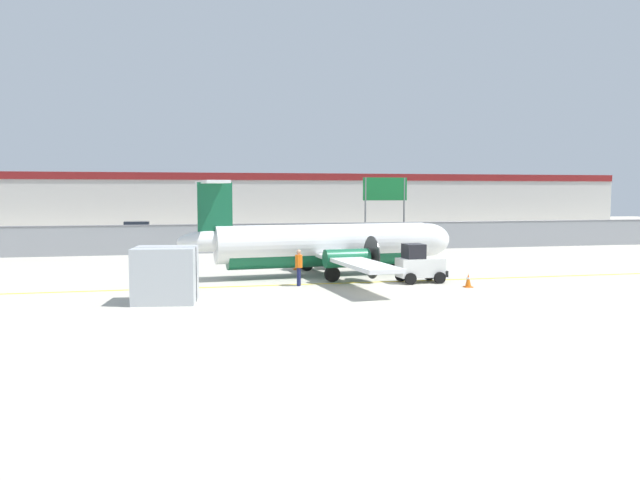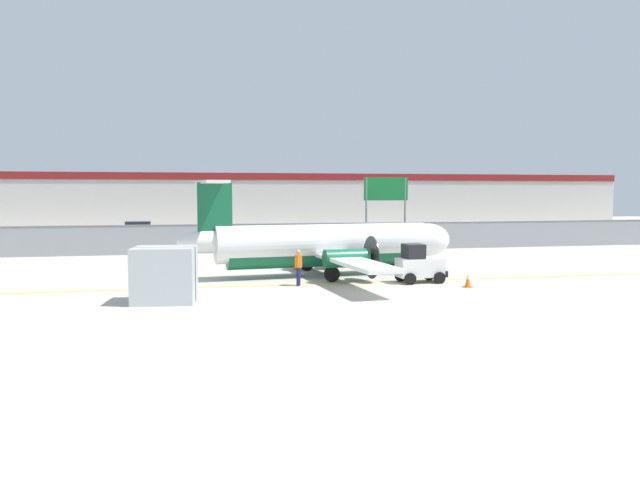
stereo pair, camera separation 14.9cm
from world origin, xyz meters
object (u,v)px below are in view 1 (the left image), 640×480
cargo_container (165,275)px  highway_sign (385,195)px  parked_car_1 (224,235)px  ground_crew_worker (299,265)px  baggage_tug (419,265)px  parked_car_2 (330,234)px  commuter_airplane (329,245)px  traffic_cone_near_right (468,280)px  traffic_cone_near_left (296,264)px  parked_car_0 (136,230)px  parked_car_3 (438,232)px

cargo_container → highway_sign: bearing=60.4°
parked_car_1 → highway_sign: bearing=158.2°
ground_crew_worker → cargo_container: cargo_container is taller
baggage_tug → cargo_container: 12.20m
parked_car_2 → highway_sign: bearing=-37.8°
cargo_container → highway_sign: 27.31m
commuter_airplane → ground_crew_worker: size_ratio=9.46×
commuter_airplane → baggage_tug: (3.71, -3.34, -0.75)m
commuter_airplane → ground_crew_worker: (-2.17, -3.13, -0.65)m
traffic_cone_near_right → highway_sign: 21.22m
ground_crew_worker → cargo_container: (-5.95, -3.18, 0.15)m
baggage_tug → traffic_cone_near_right: baggage_tug is taller
traffic_cone_near_right → traffic_cone_near_left: bearing=129.3°
cargo_container → parked_car_1: (3.83, 24.90, -0.21)m
parked_car_0 → traffic_cone_near_left: bearing=112.3°
ground_crew_worker → parked_car_0: (-9.55, 30.30, -0.06)m
commuter_airplane → parked_car_1: bearing=97.7°
parked_car_0 → parked_car_3: 27.19m
commuter_airplane → traffic_cone_near_right: bearing=-49.8°
cargo_container → parked_car_2: cargo_container is taller
ground_crew_worker → baggage_tug: bearing=-163.6°
parked_car_0 → cargo_container: bearing=95.1°
parked_car_2 → ground_crew_worker: bearing=-103.2°
traffic_cone_near_left → baggage_tug: bearing=-51.2°
commuter_airplane → traffic_cone_near_right: commuter_airplane is taller
parked_car_0 → parked_car_1: (7.43, -8.58, 0.00)m
traffic_cone_near_left → parked_car_0: parked_car_0 is taller
traffic_cone_near_right → highway_sign: bearing=82.4°
cargo_container → parked_car_3: size_ratio=0.61×
traffic_cone_near_left → parked_car_1: (-3.06, 15.80, 0.58)m
baggage_tug → parked_car_0: (-15.43, 30.52, 0.04)m
parked_car_1 → parked_car_2: same height
highway_sign → cargo_container: bearing=-126.8°
commuter_airplane → highway_sign: highway_sign is taller
parked_car_1 → highway_sign: highway_sign is taller
parked_car_2 → highway_sign: 5.87m
cargo_container → ground_crew_worker: bearing=35.3°
traffic_cone_near_left → highway_sign: 16.18m
commuter_airplane → traffic_cone_near_left: (-1.23, 2.80, -1.29)m
baggage_tug → highway_sign: bearing=74.2°
parked_car_0 → parked_car_2: same height
cargo_container → traffic_cone_near_right: cargo_container is taller
traffic_cone_near_left → parked_car_1: size_ratio=0.15×
traffic_cone_near_left → commuter_airplane: bearing=-66.3°
ground_crew_worker → parked_car_2: same height
traffic_cone_near_left → parked_car_3: bearing=46.7°
parked_car_3 → ground_crew_worker: bearing=-129.3°
baggage_tug → cargo_container: (-11.83, -2.97, 0.24)m
commuter_airplane → baggage_tug: size_ratio=6.77×
parked_car_0 → highway_sign: 23.28m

